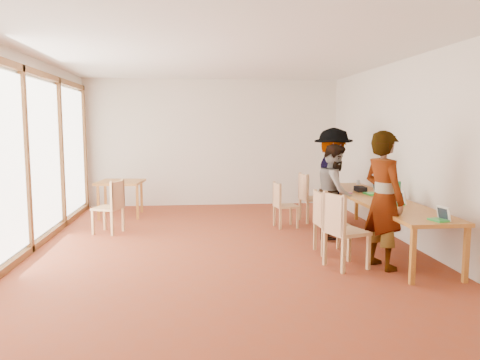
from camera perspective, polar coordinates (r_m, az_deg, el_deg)
The scene contains 25 objects.
ground at distance 7.48m, azimuth -1.97°, elevation -8.21°, with size 8.00×8.00×0.00m, color brown.
wall_back at distance 11.23m, azimuth -3.32°, elevation 4.56°, with size 6.00×0.10×3.00m, color beige.
wall_front at distance 3.27m, azimuth 2.43°, elevation -0.84°, with size 6.00×0.10×3.00m, color beige.
wall_right at distance 8.01m, azimuth 19.98°, elevation 3.27°, with size 0.10×8.00×3.00m, color beige.
window_wall at distance 7.64m, azimuth -24.79°, elevation 2.91°, with size 0.10×8.00×3.00m, color white.
ceiling at distance 7.30m, azimuth -2.07°, elevation 15.33°, with size 6.00×8.00×0.04m, color white.
communal_table at distance 7.88m, azimuth 16.49°, elevation -2.49°, with size 0.80×4.00×0.75m.
side_table at distance 10.17m, azimuth -14.37°, elevation -0.57°, with size 0.90×0.90×0.75m.
chair_near at distance 6.42m, azimuth 12.14°, elevation -5.08°, with size 0.61×0.61×0.55m.
chair_mid at distance 7.15m, azimuth 10.30°, elevation -4.27°, with size 0.46×0.46×0.50m.
chair_far at distance 8.82m, azimuth 5.06°, elevation -2.46°, with size 0.45×0.45×0.45m.
chair_empty at distance 9.39m, azimuth 8.30°, elevation -1.51°, with size 0.52×0.52×0.51m.
chair_spare at distance 8.60m, azimuth -15.26°, elevation -2.50°, with size 0.57×0.57×0.50m.
person_near at distance 6.55m, azimuth 17.10°, elevation -2.34°, with size 0.68×0.44×1.86m, color gray.
person_mid at distance 8.13m, azimuth 11.51°, elevation -1.35°, with size 0.78×0.61×1.61m, color gray.
person_far at distance 8.86m, azimuth 11.24°, elevation 0.20°, with size 1.21×0.70×1.88m, color gray.
laptop_near at distance 6.30m, azimuth 23.28°, elevation -4.14°, with size 0.23×0.25×0.18m.
laptop_mid at distance 7.34m, azimuth 18.60°, elevation -2.38°, with size 0.28×0.30×0.21m.
laptop_far at distance 8.26m, azimuth 16.08°, elevation -1.28°, with size 0.26×0.30×0.23m.
yellow_mug at distance 7.82m, azimuth 18.34°, elevation -1.89°, with size 0.13×0.13×0.10m, color yellow.
green_bottle at distance 7.91m, azimuth 18.76°, elevation -1.16°, with size 0.07×0.07×0.28m, color #196F33.
clear_glass at distance 9.54m, azimuth 14.20°, elevation -0.28°, with size 0.07×0.07×0.09m, color silver.
condiment_cup at distance 8.87m, azimuth 14.57°, elevation -0.91°, with size 0.08×0.08×0.06m, color white.
pink_phone at distance 8.32m, azimuth 13.28°, elevation -1.53°, with size 0.05×0.10×0.01m, color #D24883.
black_pouch at distance 8.57m, azimuth 14.47°, elevation -1.07°, with size 0.16×0.26×0.09m, color black.
Camera 1 is at (-0.46, -7.21, 1.93)m, focal length 35.00 mm.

